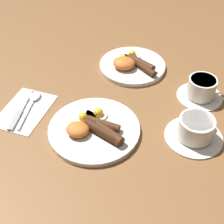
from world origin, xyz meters
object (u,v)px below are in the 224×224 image
Objects in this scene: knife at (20,111)px; teacup_near at (195,130)px; spoon at (33,100)px; breakfast_plate_far at (132,65)px; teacup_far at (201,89)px; breakfast_plate_near at (94,128)px.

teacup_near is at bearing -93.16° from knife.
teacup_near reaches higher than knife.
spoon is (0.02, 0.06, 0.00)m from knife.
breakfast_plate_far is 1.62× the size of teacup_far.
teacup_far is 0.83× the size of spoon.
breakfast_plate_far is (0.05, 0.34, 0.00)m from breakfast_plate_near.
teacup_near is at bearing -99.02° from spoon.
teacup_near is 0.52m from knife.
spoon is (-0.50, 0.04, -0.02)m from teacup_near.
knife is 0.06m from spoon.
breakfast_plate_far is 0.43m from knife.
breakfast_plate_far reaches higher than spoon.
teacup_near reaches higher than spoon.
spoon is (-0.27, -0.25, -0.01)m from breakfast_plate_far.
breakfast_plate_near is at bearing -101.21° from knife.
breakfast_plate_near reaches higher than spoon.
teacup_far is (0.24, -0.11, 0.02)m from breakfast_plate_far.
breakfast_plate_far reaches higher than knife.
teacup_near is 0.19m from teacup_far.
breakfast_plate_far is at bearing -51.24° from spoon.
breakfast_plate_far is at bearing -47.98° from knife.
breakfast_plate_near is 1.80× the size of teacup_far.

